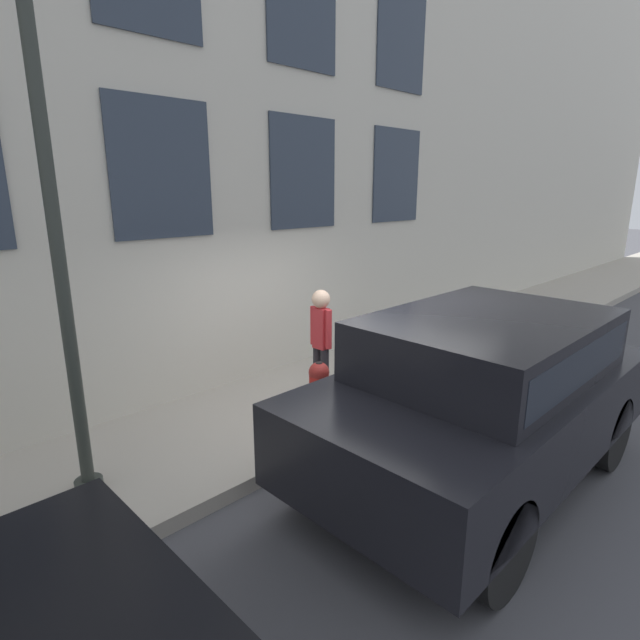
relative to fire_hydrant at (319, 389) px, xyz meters
name	(u,v)px	position (x,y,z in m)	size (l,w,h in m)	color
ground_plane	(360,437)	(-0.53, -0.21, -0.55)	(80.00, 80.00, 0.00)	#47474C
sidewalk	(298,403)	(0.64, -0.21, -0.46)	(2.33, 60.00, 0.17)	#A8A093
building_facade	(229,37)	(1.95, -0.21, 4.46)	(0.33, 40.00, 10.01)	beige
fire_hydrant	(319,389)	(0.00, 0.00, 0.00)	(0.34, 0.45, 0.75)	red
person	(321,335)	(0.39, -0.43, 0.56)	(0.38, 0.25, 1.56)	#232328
parked_truck_charcoal_near	(481,387)	(-1.98, -0.40, 0.50)	(2.09, 4.21, 1.80)	black
street_lamp	(30,47)	(0.42, 2.74, 3.56)	(0.36, 0.36, 6.45)	#2D332D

